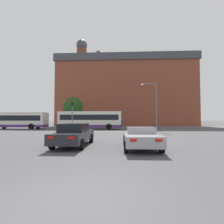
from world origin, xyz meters
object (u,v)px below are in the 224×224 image
bus_crossing_trailing (17,120)px  pedestrian_walking_east (122,122)px  traffic_light_near_left (72,111)px  traffic_light_far_left (90,116)px  pedestrian_waiting (86,122)px  car_saloon_left (74,134)px  bus_crossing_lead (90,120)px  car_roadster_right (141,137)px  street_lamp_junction (154,101)px

bus_crossing_trailing → pedestrian_walking_east: 20.78m
traffic_light_near_left → traffic_light_far_left: bearing=89.3°
traffic_light_far_left → pedestrian_waiting: traffic_light_far_left is taller
car_saloon_left → traffic_light_far_left: traffic_light_far_left is taller
bus_crossing_lead → traffic_light_far_left: bearing=9.9°
bus_crossing_trailing → traffic_light_near_left: 12.26m
car_roadster_right → street_lamp_junction: size_ratio=0.62×
bus_crossing_lead → traffic_light_near_left: 5.17m
street_lamp_junction → pedestrian_walking_east: (-4.59, 13.65, -3.28)m
street_lamp_junction → traffic_light_far_left: bearing=130.1°
bus_crossing_trailing → pedestrian_walking_east: size_ratio=5.65×
traffic_light_near_left → pedestrian_walking_east: size_ratio=2.43×
bus_crossing_trailing → traffic_light_far_left: size_ratio=2.83×
car_roadster_right → traffic_light_near_left: 17.27m
car_saloon_left → pedestrian_waiting: (-5.05, 29.25, 0.29)m
car_roadster_right → traffic_light_far_left: (-8.20, 29.30, 1.84)m
bus_crossing_trailing → pedestrian_waiting: bus_crossing_trailing is taller
bus_crossing_lead → traffic_light_far_left: traffic_light_far_left is taller
street_lamp_junction → bus_crossing_trailing: bearing=169.3°
traffic_light_near_left → car_roadster_right: bearing=-60.7°
bus_crossing_trailing → street_lamp_junction: (23.19, -4.40, 2.80)m
car_saloon_left → street_lamp_junction: size_ratio=0.70×
traffic_light_far_left → car_saloon_left: bearing=-82.1°
bus_crossing_trailing → pedestrian_walking_east: (18.60, 9.25, -0.48)m
traffic_light_near_left → pedestrian_walking_east: 15.94m
car_roadster_right → bus_crossing_trailing: (-19.58, 19.67, 0.92)m
traffic_light_far_left → traffic_light_near_left: bearing=-90.7°
car_roadster_right → bus_crossing_lead: (-6.49, 19.55, 0.99)m
bus_crossing_lead → car_roadster_right: bearing=-161.6°
car_roadster_right → street_lamp_junction: street_lamp_junction is taller
bus_crossing_trailing → pedestrian_walking_east: bearing=-63.6°
car_saloon_left → traffic_light_near_left: size_ratio=1.11×
traffic_light_near_left → street_lamp_junction: 12.06m
car_saloon_left → traffic_light_far_left: bearing=98.5°
car_roadster_right → pedestrian_waiting: bearing=107.3°
pedestrian_waiting → pedestrian_walking_east: 8.39m
car_saloon_left → traffic_light_far_left: size_ratio=1.35×
car_saloon_left → street_lamp_junction: street_lamp_junction is taller
bus_crossing_lead → bus_crossing_trailing: (-13.09, 0.12, -0.07)m
pedestrian_walking_east → bus_crossing_lead: bearing=89.9°
street_lamp_junction → pedestrian_walking_east: street_lamp_junction is taller
bus_crossing_lead → bus_crossing_trailing: 13.09m
car_saloon_left → pedestrian_walking_east: pedestrian_walking_east is taller
car_saloon_left → pedestrian_walking_east: bearing=83.9°
pedestrian_walking_east → bus_crossing_trailing: bearing=56.8°
car_saloon_left → pedestrian_waiting: size_ratio=2.83×
car_roadster_right → pedestrian_waiting: pedestrian_waiting is taller
car_saloon_left → bus_crossing_trailing: bearing=129.7°
car_saloon_left → bus_crossing_lead: bus_crossing_lead is taller
bus_crossing_lead → pedestrian_waiting: size_ratio=6.15×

